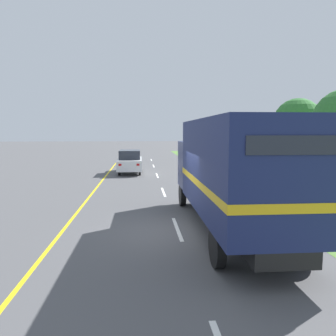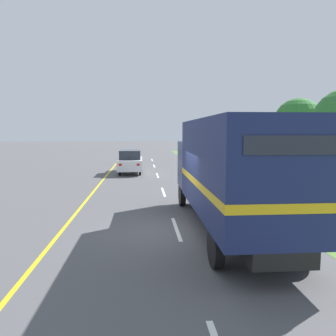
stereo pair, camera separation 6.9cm
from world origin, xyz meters
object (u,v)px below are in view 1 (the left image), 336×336
Objects in this scene: roadside_tree_far at (244,130)px; delineator_post at (322,223)px; roadside_tree_mid at (297,122)px; highway_sign at (301,162)px; horse_trailer_truck at (232,170)px; lead_car_white at (130,161)px.

roadside_tree_far is 26.29m from delineator_post.
roadside_tree_mid is 8.61m from roadside_tree_far.
highway_sign is 21.75m from roadside_tree_far.
roadside_tree_far is at bearing 102.21° from roadside_tree_mid.
roadside_tree_far is (4.29, 21.28, 1.41)m from highway_sign.
roadside_tree_mid is 19.01m from delineator_post.
horse_trailer_truck is 1.47× the size of roadside_tree_mid.
roadside_tree_mid reaches higher than horse_trailer_truck.
lead_car_white is (-3.65, 15.34, -1.07)m from horse_trailer_truck.
roadside_tree_mid is at bearing 3.79° from lead_car_white.
delineator_post is at bearing -108.76° from highway_sign.
horse_trailer_truck is 5.15m from highway_sign.
delineator_post is at bearing -19.33° from horse_trailer_truck.
horse_trailer_truck reaches higher than highway_sign.
delineator_post is (2.47, -0.87, -1.47)m from horse_trailer_truck.
highway_sign is at bearing 71.24° from delineator_post.
horse_trailer_truck is at bearing -108.40° from roadside_tree_far.
roadside_tree_mid is at bearing 66.22° from delineator_post.
roadside_tree_mid reaches higher than lead_car_white.
delineator_post is at bearing -113.78° from roadside_tree_mid.
horse_trailer_truck is at bearing 160.67° from delineator_post.
highway_sign reaches higher than delineator_post.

